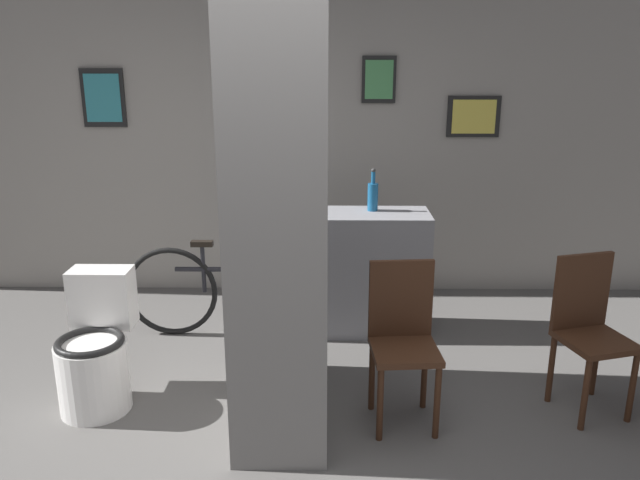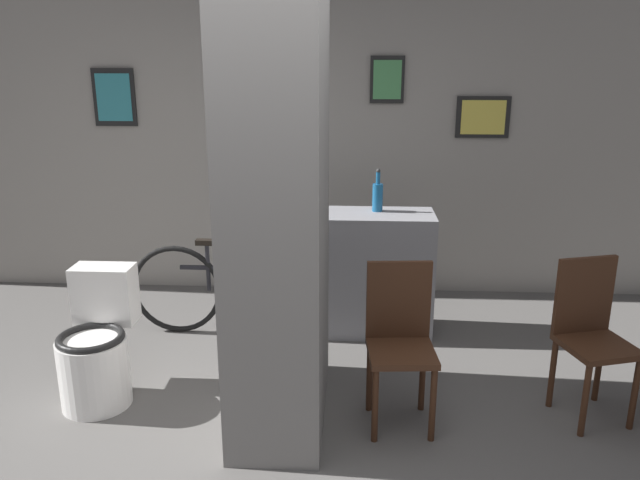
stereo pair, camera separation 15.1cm
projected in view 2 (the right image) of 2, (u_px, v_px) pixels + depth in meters
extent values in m
plane|color=#5B5956|center=(264.00, 469.00, 3.21)|extent=(14.00, 14.00, 0.00)
cube|color=gray|center=(303.00, 145.00, 5.35)|extent=(8.00, 0.06, 2.60)
cube|color=black|center=(114.00, 97.00, 5.28)|extent=(0.36, 0.02, 0.48)
cube|color=teal|center=(114.00, 97.00, 5.26)|extent=(0.30, 0.01, 0.39)
cube|color=black|center=(483.00, 117.00, 5.16)|extent=(0.44, 0.02, 0.34)
cube|color=#E0CC4C|center=(483.00, 117.00, 5.15)|extent=(0.36, 0.01, 0.28)
cube|color=black|center=(387.00, 80.00, 5.12)|extent=(0.28, 0.02, 0.38)
cube|color=#4C9959|center=(387.00, 80.00, 5.10)|extent=(0.23, 0.01, 0.31)
cube|color=gray|center=(279.00, 199.00, 3.37)|extent=(0.50, 1.13, 2.60)
cylinder|color=#593319|center=(221.00, 159.00, 3.10)|extent=(0.03, 0.40, 0.40)
cylinder|color=red|center=(218.00, 159.00, 3.10)|extent=(0.01, 0.07, 0.07)
cube|color=gray|center=(345.00, 272.00, 4.72)|extent=(1.31, 0.44, 0.93)
cylinder|color=white|center=(94.00, 372.00, 3.75)|extent=(0.41, 0.41, 0.43)
torus|color=black|center=(91.00, 338.00, 3.69)|extent=(0.40, 0.40, 0.04)
cube|color=white|center=(105.00, 294.00, 3.89)|extent=(0.37, 0.20, 0.37)
cylinder|color=#422616|center=(375.00, 406.00, 3.38)|extent=(0.04, 0.04, 0.44)
cylinder|color=#422616|center=(433.00, 405.00, 3.39)|extent=(0.04, 0.04, 0.44)
cylinder|color=#422616|center=(369.00, 377.00, 3.69)|extent=(0.04, 0.04, 0.44)
cylinder|color=#422616|center=(422.00, 376.00, 3.69)|extent=(0.04, 0.04, 0.44)
cube|color=#422616|center=(401.00, 353.00, 3.47)|extent=(0.40, 0.40, 0.04)
cube|color=#422616|center=(399.00, 300.00, 3.56)|extent=(0.37, 0.06, 0.46)
cylinder|color=#422616|center=(585.00, 401.00, 3.43)|extent=(0.04, 0.04, 0.44)
cylinder|color=#422616|center=(634.00, 394.00, 3.50)|extent=(0.04, 0.04, 0.44)
cylinder|color=#422616|center=(552.00, 373.00, 3.73)|extent=(0.04, 0.04, 0.44)
cylinder|color=#422616|center=(599.00, 368.00, 3.79)|extent=(0.04, 0.04, 0.44)
cube|color=#422616|center=(597.00, 346.00, 3.54)|extent=(0.46, 0.46, 0.04)
cube|color=#422616|center=(584.00, 295.00, 3.63)|extent=(0.36, 0.13, 0.46)
torus|color=black|center=(177.00, 289.00, 4.71)|extent=(0.69, 0.04, 0.69)
torus|color=black|center=(308.00, 292.00, 4.65)|extent=(0.69, 0.04, 0.69)
cylinder|color=black|center=(241.00, 268.00, 4.63)|extent=(0.92, 0.04, 0.04)
cylinder|color=black|center=(208.00, 268.00, 4.64)|extent=(0.03, 0.03, 0.36)
cylinder|color=black|center=(301.00, 269.00, 4.61)|extent=(0.03, 0.03, 0.33)
cube|color=black|center=(207.00, 242.00, 4.59)|extent=(0.16, 0.06, 0.04)
cylinder|color=#262626|center=(301.00, 248.00, 4.56)|extent=(0.03, 0.42, 0.03)
cylinder|color=#19598C|center=(378.00, 198.00, 4.61)|extent=(0.08, 0.08, 0.20)
cylinder|color=#19598C|center=(378.00, 178.00, 4.57)|extent=(0.03, 0.03, 0.09)
sphere|color=#333333|center=(378.00, 171.00, 4.55)|extent=(0.03, 0.03, 0.03)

